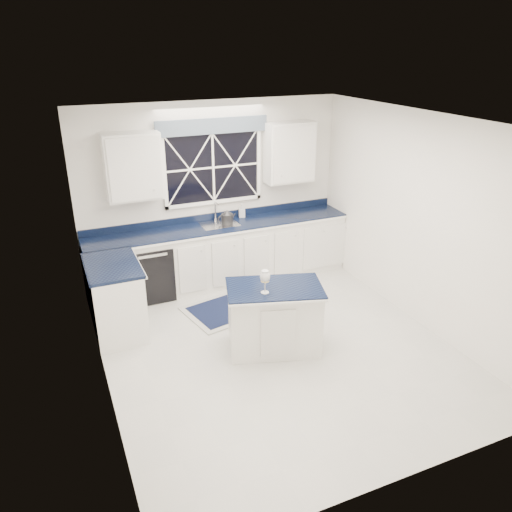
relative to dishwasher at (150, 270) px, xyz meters
name	(u,v)px	position (x,y,z in m)	size (l,w,h in m)	color
ground	(276,346)	(1.10, -1.95, -0.41)	(4.50, 4.50, 0.00)	#B5B6B1
back_wall	(213,193)	(1.10, 0.30, 0.94)	(4.00, 0.10, 2.70)	white
base_cabinets	(204,263)	(0.77, -0.17, 0.04)	(3.99, 1.60, 0.90)	white
countertop	(221,226)	(1.10, 0.00, 0.51)	(3.98, 0.64, 0.04)	black
dishwasher	(150,270)	(0.00, 0.00, 0.00)	(0.60, 0.58, 0.82)	black
window	(213,162)	(1.10, 0.25, 1.42)	(1.65, 0.09, 1.26)	black
upper_cabinets	(216,159)	(1.10, 0.13, 1.49)	(3.10, 0.34, 0.90)	white
faucet	(216,211)	(1.10, 0.19, 0.69)	(0.05, 0.20, 0.30)	silver
island	(274,318)	(1.07, -1.96, 0.01)	(1.26, 0.96, 0.83)	white
rug	(236,306)	(1.01, -0.83, -0.40)	(1.55, 1.13, 0.02)	#A7A7A2
kettle	(227,217)	(1.22, 0.03, 0.63)	(0.29, 0.19, 0.21)	#29292C
wine_glass	(265,278)	(0.90, -2.04, 0.61)	(0.12, 0.12, 0.28)	silver
soap_bottle	(242,211)	(1.53, 0.22, 0.63)	(0.09, 0.10, 0.21)	silver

